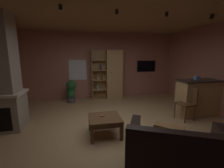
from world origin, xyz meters
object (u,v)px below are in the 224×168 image
at_px(tissue_box, 197,78).
at_px(potted_floor_plant, 71,90).
at_px(leather_couch, 178,155).
at_px(table_book_0, 102,116).
at_px(coffee_table, 105,121).
at_px(kitchen_bar_counter, 202,97).
at_px(dining_chair, 188,101).
at_px(bookshelf_cabinet, 112,75).
at_px(wall_mounted_tv, 146,66).

height_order(tissue_box, potted_floor_plant, tissue_box).
relative_size(leather_couch, table_book_0, 16.46).
bearing_deg(table_book_0, tissue_box, 12.18).
bearing_deg(coffee_table, potted_floor_plant, 107.63).
bearing_deg(kitchen_bar_counter, dining_chair, -160.03).
bearing_deg(leather_couch, bookshelf_cabinet, 91.21).
xyz_separation_m(bookshelf_cabinet, coffee_table, (-0.80, -3.00, -0.65)).
relative_size(kitchen_bar_counter, dining_chair, 1.65).
bearing_deg(table_book_0, potted_floor_plant, 106.93).
relative_size(tissue_box, potted_floor_plant, 0.14).
relative_size(tissue_box, dining_chair, 0.13).
bearing_deg(tissue_box, coffee_table, -166.31).
relative_size(coffee_table, dining_chair, 0.76).
bearing_deg(wall_mounted_tv, dining_chair, -90.20).
height_order(table_book_0, wall_mounted_tv, wall_mounted_tv).
distance_m(bookshelf_cabinet, coffee_table, 3.17).
relative_size(coffee_table, table_book_0, 6.61).
height_order(coffee_table, table_book_0, table_book_0).
xyz_separation_m(kitchen_bar_counter, coffee_table, (-3.08, -0.64, -0.20)).
xyz_separation_m(leather_couch, coffee_table, (-0.89, 1.36, 0.03)).
bearing_deg(leather_couch, kitchen_bar_counter, 42.43).
xyz_separation_m(dining_chair, potted_floor_plant, (-3.27, 2.34, -0.06)).
bearing_deg(leather_couch, potted_floor_plant, 113.22).
xyz_separation_m(coffee_table, potted_floor_plant, (-0.87, 2.73, 0.12)).
bearing_deg(potted_floor_plant, wall_mounted_tv, 8.28).
bearing_deg(potted_floor_plant, tissue_box, -28.19).
distance_m(dining_chair, wall_mounted_tv, 2.92).
height_order(kitchen_bar_counter, wall_mounted_tv, wall_mounted_tv).
bearing_deg(table_book_0, kitchen_bar_counter, 10.34).
bearing_deg(table_book_0, coffee_table, -49.75).
bearing_deg(coffee_table, dining_chair, 9.33).
bearing_deg(table_book_0, wall_mounted_tv, 51.81).
bearing_deg(potted_floor_plant, leather_couch, -66.78).
xyz_separation_m(bookshelf_cabinet, kitchen_bar_counter, (2.28, -2.36, -0.46)).
height_order(potted_floor_plant, wall_mounted_tv, wall_mounted_tv).
height_order(tissue_box, leather_couch, tissue_box).
xyz_separation_m(bookshelf_cabinet, table_book_0, (-0.85, -2.93, -0.56)).
bearing_deg(kitchen_bar_counter, table_book_0, -169.66).
height_order(table_book_0, dining_chair, dining_chair).
relative_size(kitchen_bar_counter, table_book_0, 14.42).
distance_m(bookshelf_cabinet, dining_chair, 3.09).
relative_size(tissue_box, leather_couch, 0.07).
bearing_deg(dining_chair, potted_floor_plant, 144.46).
height_order(dining_chair, wall_mounted_tv, wall_mounted_tv).
xyz_separation_m(kitchen_bar_counter, dining_chair, (-0.68, -0.25, -0.01)).
height_order(bookshelf_cabinet, tissue_box, bookshelf_cabinet).
distance_m(tissue_box, wall_mounted_tv, 2.56).
distance_m(dining_chair, potted_floor_plant, 4.02).
distance_m(tissue_box, dining_chair, 0.84).
xyz_separation_m(coffee_table, table_book_0, (-0.06, 0.07, 0.09)).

